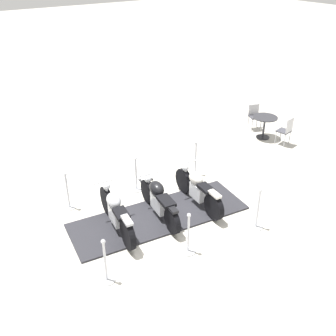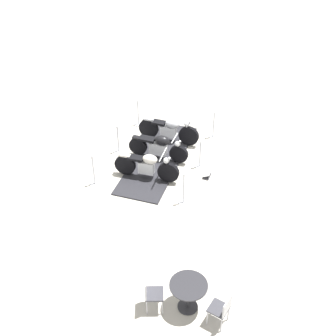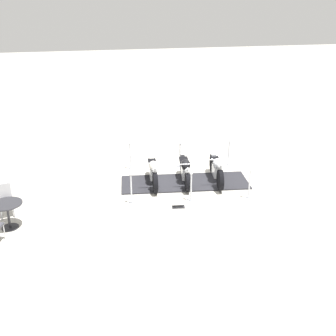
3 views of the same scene
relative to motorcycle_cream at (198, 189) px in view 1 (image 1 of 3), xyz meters
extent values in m
plane|color=beige|center=(0.12, 1.10, -0.50)|extent=(80.00, 80.00, 0.00)
cube|color=#28282D|center=(0.12, 1.10, -0.47)|extent=(2.02, 4.56, 0.05)
cylinder|color=black|center=(0.68, -0.06, -0.11)|extent=(0.68, 0.19, 0.67)
cylinder|color=black|center=(-0.72, 0.07, -0.11)|extent=(0.68, 0.19, 0.67)
cube|color=silver|center=(-0.02, 0.00, -0.07)|extent=(0.51, 0.28, 0.40)
ellipsoid|color=silver|center=(0.10, -0.01, 0.26)|extent=(0.50, 0.34, 0.30)
cube|color=black|center=(-0.36, 0.03, 0.21)|extent=(0.50, 0.31, 0.08)
cube|color=silver|center=(-0.72, 0.07, 0.25)|extent=(0.38, 0.19, 0.06)
cylinder|color=silver|center=(0.59, -0.06, 0.17)|extent=(0.32, 0.10, 0.57)
cylinder|color=silver|center=(0.51, -0.05, 0.52)|extent=(0.11, 0.75, 0.04)
sphere|color=silver|center=(0.61, -0.06, 0.32)|extent=(0.18, 0.18, 0.18)
cylinder|color=black|center=(0.82, 1.00, -0.14)|extent=(0.63, 0.22, 0.62)
cylinder|color=black|center=(-0.59, 1.20, -0.14)|extent=(0.63, 0.22, 0.62)
cube|color=silver|center=(0.12, 1.10, -0.08)|extent=(0.60, 0.31, 0.41)
ellipsoid|color=black|center=(0.26, 1.08, 0.26)|extent=(0.55, 0.40, 0.33)
cube|color=black|center=(-0.26, 1.15, 0.22)|extent=(0.56, 0.37, 0.08)
cube|color=black|center=(-0.59, 1.20, 0.20)|extent=(0.36, 0.20, 0.06)
cylinder|color=silver|center=(0.75, 1.01, 0.12)|extent=(0.29, 0.11, 0.53)
cylinder|color=silver|center=(0.67, 1.02, 0.45)|extent=(0.12, 0.61, 0.04)
sphere|color=silver|center=(0.77, 1.00, 0.25)|extent=(0.18, 0.18, 0.18)
cylinder|color=black|center=(0.98, 2.08, -0.10)|extent=(0.72, 0.24, 0.70)
cylinder|color=black|center=(-0.47, 2.31, -0.10)|extent=(0.72, 0.24, 0.70)
cube|color=silver|center=(0.25, 2.19, -0.06)|extent=(0.58, 0.32, 0.38)
ellipsoid|color=#B7BAC1|center=(0.39, 2.17, 0.26)|extent=(0.54, 0.39, 0.32)
cube|color=black|center=(-0.10, 2.25, 0.21)|extent=(0.51, 0.35, 0.08)
cube|color=#B7BAC1|center=(-0.47, 2.31, 0.28)|extent=(0.41, 0.21, 0.06)
cylinder|color=silver|center=(0.89, 2.10, 0.20)|extent=(0.36, 0.12, 0.59)
cylinder|color=silver|center=(0.79, 2.11, 0.56)|extent=(0.15, 0.74, 0.04)
sphere|color=silver|center=(0.89, 2.10, 0.36)|extent=(0.18, 0.18, 0.18)
cylinder|color=silver|center=(1.52, 0.92, -0.48)|extent=(0.33, 0.33, 0.03)
cylinder|color=silver|center=(1.52, 0.92, -0.01)|extent=(0.05, 0.05, 0.92)
sphere|color=silver|center=(1.52, 0.92, 0.48)|extent=(0.09, 0.09, 0.09)
cylinder|color=silver|center=(-1.29, 1.28, -0.48)|extent=(0.36, 0.36, 0.03)
cylinder|color=silver|center=(-1.29, 1.28, -0.01)|extent=(0.05, 0.05, 0.92)
sphere|color=silver|center=(-1.29, 1.28, 0.48)|extent=(0.09, 0.09, 0.09)
cylinder|color=silver|center=(-1.06, 3.13, -0.48)|extent=(0.35, 0.35, 0.03)
cylinder|color=silver|center=(-1.06, 3.13, 0.00)|extent=(0.05, 0.05, 0.94)
sphere|color=silver|center=(-1.06, 3.13, 0.50)|extent=(0.09, 0.09, 0.09)
cylinder|color=silver|center=(-1.53, -0.58, -0.48)|extent=(0.34, 0.34, 0.03)
cylinder|color=silver|center=(-1.53, -0.58, 0.02)|extent=(0.05, 0.05, 0.98)
sphere|color=silver|center=(-1.53, -0.58, 0.55)|extent=(0.09, 0.09, 0.09)
cylinder|color=silver|center=(1.76, 2.78, -0.48)|extent=(0.31, 0.31, 0.03)
cylinder|color=silver|center=(1.76, 2.78, 0.00)|extent=(0.05, 0.05, 0.94)
sphere|color=silver|center=(1.76, 2.78, 0.50)|extent=(0.09, 0.09, 0.09)
cylinder|color=silver|center=(1.29, -0.94, -0.48)|extent=(0.33, 0.33, 0.03)
cylinder|color=silver|center=(1.29, -0.94, 0.01)|extent=(0.05, 0.05, 0.96)
sphere|color=silver|center=(1.29, -0.94, 0.53)|extent=(0.09, 0.09, 0.09)
cube|color=#333338|center=(1.82, 0.44, -0.48)|extent=(0.25, 0.41, 0.02)
cube|color=white|center=(1.82, 0.44, -0.37)|extent=(0.26, 0.38, 0.11)
cylinder|color=#2D2D33|center=(1.96, -4.49, -0.48)|extent=(0.47, 0.47, 0.02)
cylinder|color=#2D2D33|center=(1.96, -4.49, -0.11)|extent=(0.07, 0.07, 0.72)
cylinder|color=#2D2D33|center=(1.96, -4.49, 0.26)|extent=(0.85, 0.85, 0.03)
cylinder|color=#B7B7BC|center=(1.36, -4.44, -0.27)|extent=(0.03, 0.03, 0.46)
cylinder|color=#B7B7BC|center=(1.43, -4.77, -0.27)|extent=(0.03, 0.03, 0.46)
cylinder|color=#B7B7BC|center=(1.03, -4.51, -0.27)|extent=(0.03, 0.03, 0.46)
cylinder|color=#B7B7BC|center=(1.10, -4.84, -0.27)|extent=(0.03, 0.03, 0.46)
cube|color=#3F3F47|center=(1.23, -4.64, -0.02)|extent=(0.47, 0.47, 0.04)
cube|color=#B7B7BC|center=(1.05, -4.68, 0.24)|extent=(0.11, 0.40, 0.48)
cylinder|color=#B7B7BC|center=(2.44, -4.86, -0.26)|extent=(0.03, 0.03, 0.46)
cylinder|color=#B7B7BC|center=(2.57, -4.54, -0.26)|extent=(0.03, 0.03, 0.46)
cylinder|color=#B7B7BC|center=(2.76, -4.98, -0.26)|extent=(0.03, 0.03, 0.46)
cylinder|color=#B7B7BC|center=(2.88, -4.66, -0.26)|extent=(0.03, 0.03, 0.46)
cube|color=#3F3F47|center=(2.66, -4.76, -0.01)|extent=(0.52, 0.52, 0.04)
cube|color=#B7B7BC|center=(2.84, -4.83, 0.20)|extent=(0.17, 0.38, 0.39)
camera|label=1|loc=(-6.50, 5.38, 5.34)|focal=41.83mm
camera|label=2|loc=(2.69, -10.74, 8.10)|focal=47.68mm
camera|label=3|loc=(12.81, -2.37, 5.53)|focal=44.13mm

